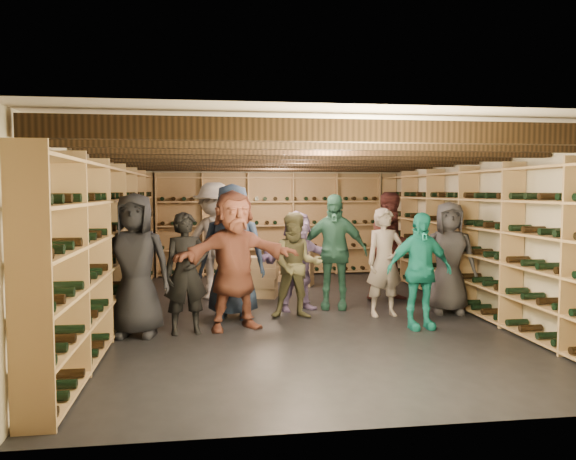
% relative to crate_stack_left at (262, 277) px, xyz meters
% --- Properties ---
extents(ground, '(8.00, 8.00, 0.00)m').
position_rel_crate_stack_left_xyz_m(ground, '(0.42, -1.30, -0.34)').
color(ground, black).
rests_on(ground, ground).
extents(walls, '(5.52, 8.02, 2.40)m').
position_rel_crate_stack_left_xyz_m(walls, '(0.42, -1.30, 0.86)').
color(walls, '#BFB494').
rests_on(walls, ground).
extents(ceiling, '(5.50, 8.00, 0.01)m').
position_rel_crate_stack_left_xyz_m(ceiling, '(0.42, -1.30, 2.06)').
color(ceiling, beige).
rests_on(ceiling, walls).
extents(ceiling_joists, '(5.40, 7.12, 0.18)m').
position_rel_crate_stack_left_xyz_m(ceiling_joists, '(0.42, -1.30, 1.92)').
color(ceiling_joists, black).
rests_on(ceiling_joists, ground).
extents(wine_rack_left, '(0.32, 7.50, 2.15)m').
position_rel_crate_stack_left_xyz_m(wine_rack_left, '(-2.15, -1.30, 0.74)').
color(wine_rack_left, '#A68250').
rests_on(wine_rack_left, ground).
extents(wine_rack_right, '(0.32, 7.50, 2.15)m').
position_rel_crate_stack_left_xyz_m(wine_rack_right, '(2.99, -1.30, 0.74)').
color(wine_rack_right, '#A68250').
rests_on(wine_rack_right, ground).
extents(wine_rack_back, '(4.70, 0.30, 2.15)m').
position_rel_crate_stack_left_xyz_m(wine_rack_back, '(0.42, 2.53, 0.73)').
color(wine_rack_back, '#A68250').
rests_on(wine_rack_back, ground).
extents(crate_stack_left, '(0.57, 0.45, 0.68)m').
position_rel_crate_stack_left_xyz_m(crate_stack_left, '(0.00, 0.00, 0.00)').
color(crate_stack_left, tan).
rests_on(crate_stack_left, ground).
extents(crate_stack_right, '(0.59, 0.50, 0.68)m').
position_rel_crate_stack_left_xyz_m(crate_stack_right, '(0.82, 1.10, 0.00)').
color(crate_stack_right, tan).
rests_on(crate_stack_right, ground).
extents(crate_loose, '(0.53, 0.38, 0.17)m').
position_rel_crate_stack_left_xyz_m(crate_loose, '(0.72, 1.66, -0.25)').
color(crate_loose, tan).
rests_on(crate_loose, ground).
extents(person_0, '(0.92, 0.66, 1.76)m').
position_rel_crate_stack_left_xyz_m(person_0, '(-1.76, -2.27, 0.54)').
color(person_0, black).
rests_on(person_0, ground).
extents(person_1, '(0.62, 0.47, 1.52)m').
position_rel_crate_stack_left_xyz_m(person_1, '(-1.15, -2.25, 0.42)').
color(person_1, black).
rests_on(person_1, ground).
extents(person_2, '(0.76, 0.62, 1.48)m').
position_rel_crate_stack_left_xyz_m(person_2, '(0.34, -1.59, 0.40)').
color(person_2, brown).
rests_on(person_2, ground).
extents(person_4, '(0.90, 0.42, 1.51)m').
position_rel_crate_stack_left_xyz_m(person_4, '(1.82, -2.40, 0.41)').
color(person_4, '#178778').
rests_on(person_4, ground).
extents(person_5, '(1.74, 0.96, 1.79)m').
position_rel_crate_stack_left_xyz_m(person_5, '(-0.54, -2.10, 0.55)').
color(person_5, brown).
rests_on(person_5, ground).
extents(person_6, '(0.98, 0.71, 1.88)m').
position_rel_crate_stack_left_xyz_m(person_6, '(-0.54, -1.42, 0.60)').
color(person_6, '#1E2C44').
rests_on(person_6, ground).
extents(person_7, '(0.61, 0.44, 1.54)m').
position_rel_crate_stack_left_xyz_m(person_7, '(1.60, -1.63, 0.43)').
color(person_7, gray).
rests_on(person_7, ground).
extents(person_8, '(0.89, 0.72, 1.76)m').
position_rel_crate_stack_left_xyz_m(person_8, '(2.07, -0.55, 0.54)').
color(person_8, '#401A18').
rests_on(person_8, ground).
extents(person_9, '(1.38, 1.02, 1.91)m').
position_rel_crate_stack_left_xyz_m(person_9, '(-0.78, -0.02, 0.62)').
color(person_9, '#BCB4AD').
rests_on(person_9, ground).
extents(person_10, '(1.09, 0.68, 1.73)m').
position_rel_crate_stack_left_xyz_m(person_10, '(0.99, -1.02, 0.53)').
color(person_10, '#265442').
rests_on(person_10, ground).
extents(person_11, '(1.45, 0.81, 1.49)m').
position_rel_crate_stack_left_xyz_m(person_11, '(0.44, -1.05, 0.40)').
color(person_11, slate).
rests_on(person_11, ground).
extents(person_12, '(0.88, 0.66, 1.62)m').
position_rel_crate_stack_left_xyz_m(person_12, '(2.58, -1.57, 0.47)').
color(person_12, '#343338').
rests_on(person_12, ground).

